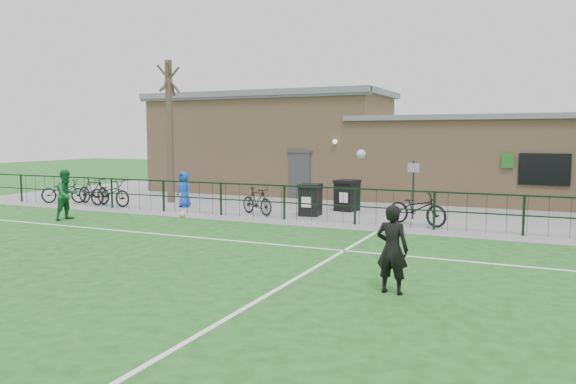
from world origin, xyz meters
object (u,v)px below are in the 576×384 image
at_px(bicycle_d, 257,201).
at_px(bicycle_e, 417,208).
at_px(bicycle_a, 64,191).
at_px(ball_ground, 183,214).
at_px(bicycle_b, 94,191).
at_px(spectator_child, 184,189).
at_px(outfield_player, 67,195).
at_px(wheelie_bin_right, 347,196).
at_px(bare_tree, 170,132).
at_px(sign_post, 413,190).
at_px(bicycle_c, 110,193).
at_px(wheelie_bin_left, 310,201).

distance_m(bicycle_d, bicycle_e, 5.75).
xyz_separation_m(bicycle_a, ball_ground, (6.97, -1.35, -0.41)).
bearing_deg(bicycle_b, spectator_child, -74.11).
bearing_deg(outfield_player, ball_ground, -51.86).
relative_size(bicycle_d, bicycle_e, 0.79).
height_order(wheelie_bin_right, outfield_player, outfield_player).
xyz_separation_m(bare_tree, wheelie_bin_right, (7.73, 0.51, -2.44)).
distance_m(sign_post, bicycle_b, 13.09).
bearing_deg(bicycle_d, outfield_player, 148.03).
xyz_separation_m(wheelie_bin_right, outfield_player, (-8.00, -6.01, 0.29)).
xyz_separation_m(bicycle_c, bicycle_e, (12.26, 0.35, 0.01)).
bearing_deg(ball_ground, sign_post, 21.06).
distance_m(bare_tree, wheelie_bin_right, 8.12).
height_order(wheelie_bin_left, wheelie_bin_right, wheelie_bin_right).
bearing_deg(bare_tree, ball_ground, -48.93).
xyz_separation_m(wheelie_bin_right, bicycle_c, (-9.14, -2.68, -0.01)).
distance_m(sign_post, bicycle_a, 14.49).
relative_size(wheelie_bin_right, sign_post, 0.54).
xyz_separation_m(bicycle_a, bicycle_d, (9.05, 0.29, -0.01)).
bearing_deg(bicycle_b, bicycle_d, -83.79).
distance_m(bicycle_a, bicycle_b, 1.41).
xyz_separation_m(bare_tree, sign_post, (10.46, -0.61, -1.98)).
relative_size(bicycle_c, bicycle_d, 1.25).
height_order(wheelie_bin_left, ball_ground, wheelie_bin_left).
bearing_deg(bicycle_e, spectator_child, 105.93).
relative_size(bare_tree, spectator_child, 4.21).
xyz_separation_m(bicycle_b, bicycle_e, (13.41, 0.02, -0.01)).
xyz_separation_m(bicycle_c, spectator_child, (2.89, 1.03, 0.18)).
bearing_deg(bicycle_e, bicycle_b, 110.15).
bearing_deg(bicycle_e, bare_tree, 100.54).
distance_m(bicycle_d, spectator_child, 3.69).
bearing_deg(bicycle_e, wheelie_bin_left, 101.56).
bearing_deg(bicycle_d, bicycle_a, 115.52).
bearing_deg(wheelie_bin_left, sign_post, 3.46).
distance_m(bare_tree, wheelie_bin_left, 7.47).
distance_m(outfield_player, ball_ground, 3.94).
xyz_separation_m(bicycle_b, ball_ground, (5.59, -1.63, -0.46)).
xyz_separation_m(wheelie_bin_left, bicycle_d, (-1.84, -0.59, -0.03)).
relative_size(bare_tree, bicycle_d, 3.67).
bearing_deg(bare_tree, spectator_child, -37.61).
distance_m(sign_post, bicycle_c, 11.97).
bearing_deg(sign_post, bicycle_b, -174.61).
height_order(bicycle_a, bicycle_b, bicycle_b).
distance_m(wheelie_bin_right, bicycle_c, 9.52).
height_order(wheelie_bin_right, bicycle_c, wheelie_bin_right).
bearing_deg(spectator_child, bicycle_b, -152.21).
bearing_deg(bicycle_a, bare_tree, -86.73).
bearing_deg(wheelie_bin_left, bicycle_c, 179.85).
distance_m(sign_post, spectator_child, 9.00).
height_order(wheelie_bin_left, bicycle_b, bicycle_b).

